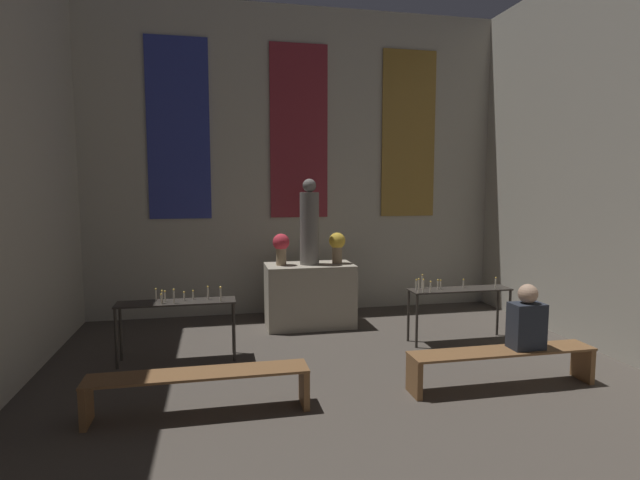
{
  "coord_description": "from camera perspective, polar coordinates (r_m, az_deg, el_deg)",
  "views": [
    {
      "loc": [
        -1.42,
        3.02,
        2.19
      ],
      "look_at": [
        0.0,
        9.81,
        1.45
      ],
      "focal_mm": 28.0,
      "sensor_mm": 36.0,
      "label": 1
    }
  ],
  "objects": [
    {
      "name": "candle_rack_left",
      "position": [
        6.56,
        -16.02,
        -7.65
      ],
      "size": [
        1.46,
        0.36,
        0.95
      ],
      "color": "#332D28",
      "rests_on": "ground_plane"
    },
    {
      "name": "wall_back",
      "position": [
        8.73,
        -2.49,
        9.0
      ],
      "size": [
        7.32,
        0.16,
        5.21
      ],
      "color": "#B2AD9E",
      "rests_on": "ground_plane"
    },
    {
      "name": "altar",
      "position": [
        7.9,
        -1.2,
        -6.32
      ],
      "size": [
        1.37,
        0.73,
        0.99
      ],
      "color": "#ADA38E",
      "rests_on": "ground_plane"
    },
    {
      "name": "pew_back_right",
      "position": [
        5.94,
        20.09,
        -12.69
      ],
      "size": [
        2.1,
        0.36,
        0.42
      ],
      "color": "brown",
      "rests_on": "ground_plane"
    },
    {
      "name": "person_seated",
      "position": [
        5.98,
        22.56,
        -8.45
      ],
      "size": [
        0.36,
        0.24,
        0.72
      ],
      "color": "#282D38",
      "rests_on": "pew_back_right"
    },
    {
      "name": "flower_vase_right",
      "position": [
        7.86,
        1.97,
        -0.54
      ],
      "size": [
        0.26,
        0.26,
        0.49
      ],
      "color": "#937A5B",
      "rests_on": "altar"
    },
    {
      "name": "candle_rack_right",
      "position": [
        7.34,
        15.55,
        -6.17
      ],
      "size": [
        1.46,
        0.36,
        0.96
      ],
      "color": "#332D28",
      "rests_on": "ground_plane"
    },
    {
      "name": "statue",
      "position": [
        7.74,
        -1.22,
        1.73
      ],
      "size": [
        0.3,
        0.3,
        1.33
      ],
      "color": "slate",
      "rests_on": "altar"
    },
    {
      "name": "flower_vase_left",
      "position": [
        7.7,
        -4.47,
        -0.7
      ],
      "size": [
        0.26,
        0.26,
        0.49
      ],
      "color": "#937A5B",
      "rests_on": "altar"
    },
    {
      "name": "pew_back_left",
      "position": [
        5.12,
        -13.6,
        -15.61
      ],
      "size": [
        2.1,
        0.36,
        0.42
      ],
      "color": "brown",
      "rests_on": "ground_plane"
    }
  ]
}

